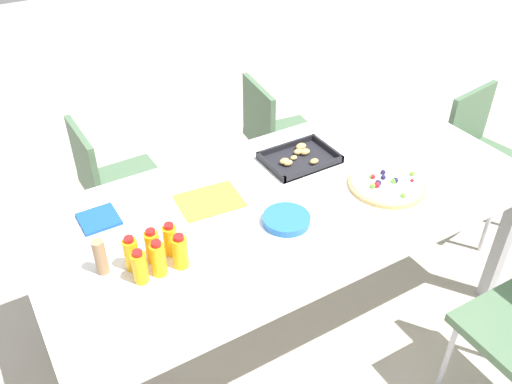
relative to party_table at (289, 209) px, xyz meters
name	(u,v)px	position (x,y,z in m)	size (l,w,h in m)	color
ground_plane	(284,317)	(0.00, 0.00, -0.69)	(12.00, 12.00, 0.00)	#B2A899
party_table	(289,209)	(0.00, 0.00, 0.00)	(2.13, 0.99, 0.75)	silver
chair_end	(481,150)	(1.37, 0.09, -0.19)	(0.45, 0.45, 0.83)	#4C6B4C
chair_far_right	(276,134)	(0.48, 0.84, -0.19)	(0.44, 0.44, 0.83)	#4C6B4C
chair_far_left	(112,180)	(-0.52, 0.87, -0.19)	(0.41, 0.41, 0.83)	#4C6B4C
juice_bottle_0	(140,267)	(-0.71, -0.14, 0.12)	(0.05, 0.05, 0.14)	#F8AC14
juice_bottle_1	(158,259)	(-0.64, -0.14, 0.13)	(0.05, 0.05, 0.15)	#F9AD14
juice_bottle_2	(180,252)	(-0.56, -0.14, 0.13)	(0.06, 0.06, 0.14)	#F9AE14
juice_bottle_3	(131,254)	(-0.71, -0.06, 0.13)	(0.05, 0.05, 0.14)	#F9AE14
juice_bottle_4	(153,246)	(-0.63, -0.06, 0.13)	(0.05, 0.05, 0.14)	#FAAF14
juice_bottle_5	(170,240)	(-0.56, -0.06, 0.12)	(0.05, 0.05, 0.14)	#F9AD14
fruit_pizza	(387,184)	(0.41, -0.15, 0.07)	(0.33, 0.33, 0.05)	tan
snack_tray	(299,158)	(0.20, 0.22, 0.07)	(0.33, 0.24, 0.04)	black
plate_stack	(286,220)	(-0.10, -0.13, 0.08)	(0.19, 0.19, 0.03)	blue
napkin_stack	(99,219)	(-0.73, 0.26, 0.07)	(0.15, 0.15, 0.01)	#194CA5
cardboard_tube	(100,257)	(-0.81, -0.03, 0.13)	(0.04, 0.04, 0.14)	#9E7A56
paper_folder	(210,201)	(-0.30, 0.15, 0.06)	(0.26, 0.20, 0.01)	yellow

